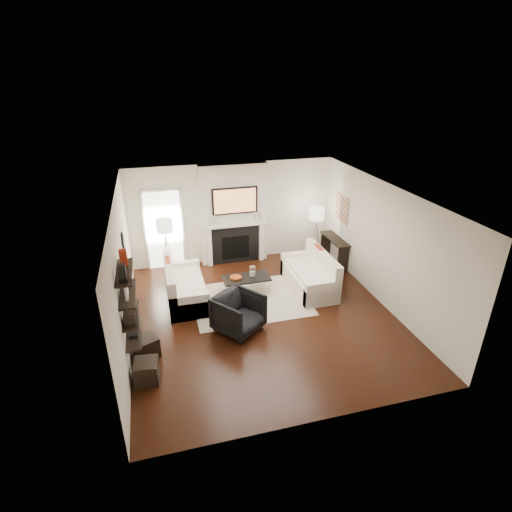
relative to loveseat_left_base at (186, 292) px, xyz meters
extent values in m
plane|color=black|center=(1.54, -1.08, -0.21)|extent=(6.00, 6.00, 0.00)
plane|color=white|center=(1.54, -1.08, 2.49)|extent=(6.00, 6.00, 0.00)
plane|color=silver|center=(1.54, 1.92, 1.14)|extent=(5.50, 0.00, 5.50)
plane|color=silver|center=(1.54, -4.08, 1.14)|extent=(5.50, 0.00, 5.50)
plane|color=silver|center=(-1.21, -1.08, 1.14)|extent=(0.00, 6.00, 6.00)
plane|color=silver|center=(4.29, -1.08, 1.14)|extent=(0.00, 6.00, 6.00)
cube|color=silver|center=(1.54, 1.80, 1.14)|extent=(1.80, 0.25, 2.70)
cube|color=black|center=(1.54, 1.66, 0.31)|extent=(1.30, 0.02, 1.04)
cube|color=black|center=(1.54, 1.66, 0.24)|extent=(0.75, 0.02, 0.65)
cube|color=white|center=(0.82, 1.63, 0.34)|extent=(0.12, 0.08, 1.10)
cube|color=white|center=(2.26, 1.63, 0.34)|extent=(0.12, 0.08, 1.10)
cube|color=white|center=(1.54, 1.61, 0.91)|extent=(1.70, 0.18, 0.07)
cube|color=black|center=(1.54, 1.64, 1.57)|extent=(1.20, 0.06, 0.70)
cube|color=#BF723F|center=(1.54, 1.61, 1.57)|extent=(1.10, 0.00, 0.62)
cylinder|color=silver|center=(0.99, 1.62, 1.09)|extent=(0.04, 0.04, 0.30)
cylinder|color=silver|center=(0.86, 1.62, 1.06)|extent=(0.04, 0.04, 0.24)
cylinder|color=silver|center=(2.09, 1.62, 1.09)|extent=(0.04, 0.04, 0.30)
cylinder|color=silver|center=(2.22, 1.62, 1.06)|extent=(0.04, 0.04, 0.24)
cube|color=white|center=(-0.31, 1.90, 0.84)|extent=(0.90, 0.02, 2.10)
cube|color=white|center=(-0.79, 1.88, 0.84)|extent=(0.06, 0.06, 2.16)
cube|color=white|center=(0.17, 1.88, 0.84)|extent=(0.06, 0.06, 2.16)
cube|color=white|center=(-0.31, 1.88, 1.92)|extent=(1.02, 0.06, 0.06)
cube|color=#BFB29C|center=(1.41, -0.41, -0.20)|extent=(2.60, 2.00, 0.01)
cube|color=white|center=(0.00, 0.00, 0.00)|extent=(0.85, 1.80, 0.42)
cube|color=white|center=(-0.33, 0.00, 0.32)|extent=(0.18, 1.80, 0.80)
cube|color=white|center=(0.00, -0.81, 0.09)|extent=(0.85, 0.18, 0.60)
cube|color=white|center=(0.00, 0.81, 0.09)|extent=(0.85, 0.18, 0.60)
cube|color=white|center=(0.05, 0.00, 0.26)|extent=(0.63, 1.44, 0.10)
cube|color=#9C2813|center=(-0.33, 0.30, 0.52)|extent=(0.10, 0.42, 0.42)
cube|color=black|center=(-0.33, -0.30, 0.51)|extent=(0.10, 0.40, 0.40)
cube|color=white|center=(2.93, -0.21, 0.00)|extent=(0.85, 1.80, 0.42)
cube|color=white|center=(3.27, -0.21, 0.32)|extent=(0.18, 1.80, 0.80)
cube|color=white|center=(2.93, -1.02, 0.09)|extent=(0.85, 0.18, 0.60)
cube|color=white|center=(2.93, 0.60, 0.09)|extent=(0.85, 0.18, 0.60)
cube|color=white|center=(2.88, -0.21, 0.26)|extent=(0.63, 1.44, 0.10)
cube|color=#9C2813|center=(3.27, 0.09, 0.52)|extent=(0.10, 0.42, 0.42)
cube|color=black|center=(3.27, -0.51, 0.51)|extent=(0.10, 0.40, 0.40)
cube|color=black|center=(1.42, -0.05, 0.19)|extent=(1.10, 0.55, 0.04)
cylinder|color=silver|center=(0.92, -0.27, -0.02)|extent=(0.02, 0.02, 0.38)
cylinder|color=silver|center=(1.92, -0.27, -0.02)|extent=(0.02, 0.02, 0.38)
cylinder|color=silver|center=(0.92, 0.17, -0.02)|extent=(0.02, 0.02, 0.38)
cylinder|color=silver|center=(1.92, 0.17, -0.02)|extent=(0.02, 0.02, 0.38)
cylinder|color=white|center=(1.57, -0.05, 0.35)|extent=(0.14, 0.14, 0.24)
cylinder|color=white|center=(1.57, -0.05, 0.29)|extent=(0.09, 0.09, 0.13)
cylinder|color=#A24B1B|center=(1.17, -0.05, 0.24)|extent=(0.28, 0.28, 0.05)
imported|color=black|center=(0.91, -1.46, 0.22)|extent=(1.15, 1.14, 0.87)
cylinder|color=silver|center=(-0.31, 1.15, 0.39)|extent=(0.02, 0.02, 1.20)
cylinder|color=white|center=(-0.31, 1.15, 1.24)|extent=(0.40, 0.40, 0.30)
cylinder|color=silver|center=(-0.20, 1.15, 0.39)|extent=(0.25, 0.02, 1.23)
cylinder|color=silver|center=(-0.37, 1.25, 0.39)|extent=(0.14, 0.22, 1.23)
cylinder|color=silver|center=(-0.37, 1.06, 0.39)|extent=(0.14, 0.22, 1.23)
cylinder|color=silver|center=(3.59, 1.02, 0.39)|extent=(0.02, 0.02, 1.20)
cylinder|color=white|center=(3.59, 1.02, 1.24)|extent=(0.40, 0.40, 0.30)
cylinder|color=silver|center=(3.70, 1.02, 0.39)|extent=(0.25, 0.02, 1.23)
cylinder|color=silver|center=(3.53, 1.11, 0.39)|extent=(0.14, 0.22, 1.23)
cylinder|color=silver|center=(3.53, 0.92, 0.39)|extent=(0.14, 0.22, 1.23)
cube|color=black|center=(4.11, 0.90, 0.52)|extent=(0.35, 1.20, 0.04)
cube|color=black|center=(4.11, 0.35, 0.14)|extent=(0.30, 0.04, 0.71)
cube|color=black|center=(4.11, 1.45, 0.14)|extent=(0.30, 0.04, 0.71)
cube|color=#AF7B57|center=(4.27, 0.97, 1.34)|extent=(0.03, 0.70, 0.70)
cube|color=black|center=(-1.08, -2.08, 0.49)|extent=(0.25, 1.00, 0.03)
cube|color=black|center=(-1.08, -2.08, 0.89)|extent=(0.25, 1.00, 0.04)
cube|color=black|center=(-1.08, -2.08, 1.29)|extent=(0.25, 1.00, 0.04)
cube|color=black|center=(-1.08, -2.08, 1.69)|extent=(0.25, 1.00, 0.04)
cube|color=black|center=(-1.08, -2.42, 1.85)|extent=(0.12, 0.10, 0.28)
cube|color=#9C2813|center=(-1.08, -1.86, 1.85)|extent=(0.12, 0.10, 0.28)
cube|color=white|center=(-1.08, -2.20, 1.42)|extent=(0.04, 0.30, 0.22)
cube|color=black|center=(-1.08, -1.83, 1.40)|extent=(0.04, 0.22, 0.18)
cube|color=black|center=(-1.08, -2.34, 1.01)|extent=(0.18, 0.25, 0.20)
cube|color=black|center=(-1.08, -1.88, 0.97)|extent=(0.15, 0.12, 0.12)
cube|color=black|center=(-1.08, -2.14, 0.53)|extent=(0.14, 0.20, 0.05)
cube|color=white|center=(-1.08, -1.79, 0.60)|extent=(0.10, 0.10, 0.18)
cylinder|color=black|center=(-1.19, -0.18, 1.49)|extent=(0.04, 0.34, 0.34)
cylinder|color=white|center=(-1.17, -0.18, 1.49)|extent=(0.01, 0.29, 0.29)
cube|color=black|center=(-0.93, -1.83, -0.01)|extent=(0.53, 0.53, 0.40)
cube|color=black|center=(-0.93, -2.51, -0.01)|extent=(0.44, 0.44, 0.40)
camera|label=1|loc=(-0.51, -8.12, 4.62)|focal=28.00mm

